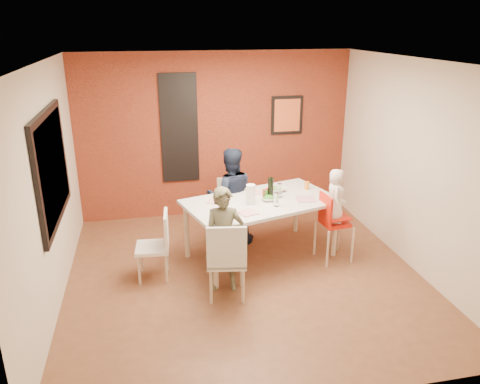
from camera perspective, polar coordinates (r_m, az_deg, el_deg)
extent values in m
plane|color=brown|center=(6.21, 0.57, -10.09)|extent=(4.50, 4.50, 0.00)
cube|color=silver|center=(5.39, 0.68, 15.62)|extent=(4.50, 4.50, 0.02)
cube|color=beige|center=(7.79, -2.95, 6.89)|extent=(4.50, 0.02, 2.70)
cube|color=beige|center=(3.66, 8.27, -8.96)|extent=(4.50, 0.02, 2.70)
cube|color=beige|center=(5.64, -22.32, 0.25)|extent=(0.02, 4.50, 2.70)
cube|color=beige|center=(6.50, 20.42, 2.99)|extent=(0.02, 4.50, 2.70)
cube|color=maroon|center=(7.77, -2.93, 6.85)|extent=(4.50, 0.02, 2.70)
cube|color=black|center=(5.76, -21.96, 2.80)|extent=(0.05, 1.70, 1.30)
cube|color=black|center=(5.76, -21.81, 2.82)|extent=(0.02, 1.55, 1.15)
cube|color=silver|center=(7.65, -7.41, 7.67)|extent=(0.55, 0.03, 1.70)
cube|color=black|center=(7.65, -7.41, 7.66)|extent=(0.60, 0.03, 1.76)
cube|color=black|center=(7.95, 5.74, 9.30)|extent=(0.54, 0.03, 0.64)
cube|color=orange|center=(7.94, 5.77, 9.28)|extent=(0.44, 0.01, 0.54)
cube|color=silver|center=(6.35, 2.63, -1.23)|extent=(2.25, 1.64, 0.04)
cylinder|color=beige|center=(5.75, -2.98, -8.19)|extent=(0.07, 0.07, 0.79)
cylinder|color=beige|center=(6.53, -6.53, -4.72)|extent=(0.07, 0.07, 0.79)
cylinder|color=beige|center=(6.65, 11.49, -4.51)|extent=(0.07, 0.07, 0.79)
cylinder|color=beige|center=(7.33, 6.88, -1.88)|extent=(0.07, 0.07, 0.79)
cube|color=beige|center=(5.58, -1.65, -8.31)|extent=(0.52, 0.52, 0.05)
cube|color=beige|center=(5.28, -1.63, -6.89)|extent=(0.46, 0.11, 0.52)
cylinder|color=tan|center=(5.87, 0.17, -9.49)|extent=(0.04, 0.04, 0.45)
cylinder|color=tan|center=(5.54, 0.38, -11.38)|extent=(0.04, 0.04, 0.45)
cylinder|color=tan|center=(5.86, -3.52, -9.56)|extent=(0.04, 0.04, 0.45)
cylinder|color=tan|center=(5.54, -3.55, -11.46)|extent=(0.04, 0.04, 0.45)
cube|color=white|center=(7.08, -1.41, -2.38)|extent=(0.52, 0.52, 0.05)
cube|color=white|center=(7.17, -1.18, -0.11)|extent=(0.40, 0.17, 0.46)
cylinder|color=beige|center=(7.05, -2.96, -4.44)|extent=(0.03, 0.03, 0.40)
cylinder|color=beige|center=(7.35, -2.46, -3.38)|extent=(0.03, 0.03, 0.40)
cylinder|color=beige|center=(6.99, -0.28, -4.61)|extent=(0.03, 0.03, 0.40)
cylinder|color=beige|center=(7.29, 0.12, -3.53)|extent=(0.03, 0.03, 0.40)
cube|color=white|center=(6.07, -10.63, -6.68)|extent=(0.44, 0.44, 0.05)
cube|color=white|center=(5.96, -8.98, -4.61)|extent=(0.07, 0.41, 0.47)
cylinder|color=#C8AF95|center=(6.33, -11.96, -7.82)|extent=(0.03, 0.03, 0.40)
cylinder|color=#C8AF95|center=(6.31, -8.89, -7.72)|extent=(0.03, 0.03, 0.40)
cylinder|color=#C8AF95|center=(6.04, -12.20, -9.30)|extent=(0.03, 0.03, 0.40)
cylinder|color=#C8AF95|center=(6.01, -8.96, -9.21)|extent=(0.03, 0.03, 0.40)
cube|color=red|center=(6.50, 11.48, -3.69)|extent=(0.37, 0.37, 0.05)
cube|color=red|center=(6.34, 10.37, -2.04)|extent=(0.07, 0.34, 0.40)
cube|color=red|center=(6.46, 11.54, -2.93)|extent=(0.37, 0.37, 0.02)
cylinder|color=#C4AC92|center=(6.56, 13.55, -6.37)|extent=(0.03, 0.03, 0.52)
cylinder|color=#C4AC92|center=(6.38, 10.64, -6.90)|extent=(0.03, 0.03, 0.52)
cylinder|color=#C4AC92|center=(6.85, 11.94, -5.07)|extent=(0.03, 0.03, 0.52)
cylinder|color=#C4AC92|center=(6.68, 9.12, -5.54)|extent=(0.03, 0.03, 0.52)
imported|color=brown|center=(5.63, -1.96, -5.85)|extent=(0.52, 0.38, 1.31)
imported|color=black|center=(6.83, -1.19, -0.51)|extent=(0.72, 0.57, 1.44)
imported|color=silver|center=(6.35, 11.56, -0.45)|extent=(0.34, 0.42, 0.74)
cube|color=white|center=(5.92, 0.99, -2.52)|extent=(0.28, 0.28, 0.01)
cube|color=white|center=(6.61, 1.94, -0.07)|extent=(0.23, 0.23, 0.01)
cube|color=silver|center=(6.42, 8.04, -0.86)|extent=(0.28, 0.28, 0.01)
cube|color=white|center=(6.30, -2.88, -1.12)|extent=(0.31, 0.31, 0.01)
imported|color=white|center=(6.34, 3.57, -0.80)|extent=(0.24, 0.24, 0.05)
imported|color=silver|center=(6.69, 4.53, 0.35)|extent=(0.28, 0.28, 0.06)
cylinder|color=black|center=(6.37, 3.75, 0.47)|extent=(0.08, 0.08, 0.30)
cylinder|color=white|center=(6.12, 4.44, -0.91)|extent=(0.06, 0.06, 0.19)
cylinder|color=silver|center=(6.44, 4.82, 0.18)|extent=(0.07, 0.07, 0.20)
cylinder|color=white|center=(6.16, 1.31, -0.31)|extent=(0.12, 0.12, 0.27)
cylinder|color=red|center=(6.39, 3.25, -0.17)|extent=(0.04, 0.04, 0.14)
cylinder|color=#3C7D29|center=(6.37, 3.23, -0.31)|extent=(0.03, 0.03, 0.13)
cylinder|color=brown|center=(6.36, 2.91, -0.27)|extent=(0.04, 0.04, 0.14)
cylinder|color=orange|center=(6.81, 8.14, 0.79)|extent=(0.07, 0.07, 0.11)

